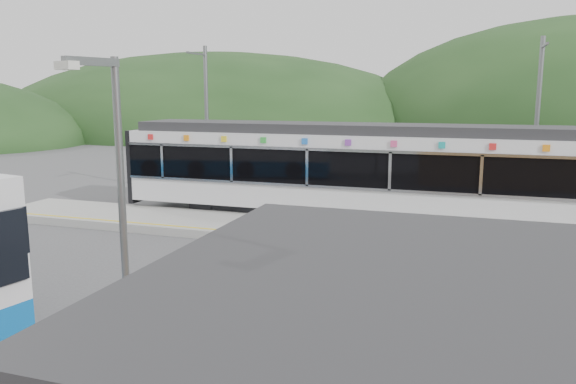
% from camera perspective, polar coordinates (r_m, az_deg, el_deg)
% --- Properties ---
extents(ground, '(120.00, 120.00, 0.00)m').
position_cam_1_polar(ground, '(16.41, 0.55, -7.36)').
color(ground, '#4C4C4F').
rests_on(ground, ground).
extents(hills, '(146.00, 149.00, 26.00)m').
position_cam_1_polar(hills, '(20.81, 21.79, -4.33)').
color(hills, '#1E3D19').
rests_on(hills, ground).
extents(platform, '(26.00, 3.20, 0.30)m').
position_cam_1_polar(platform, '(19.41, 3.56, -4.16)').
color(platform, '#9E9E99').
rests_on(platform, ground).
extents(yellow_line, '(26.00, 0.10, 0.01)m').
position_cam_1_polar(yellow_line, '(18.16, 2.50, -4.64)').
color(yellow_line, yellow).
rests_on(yellow_line, platform).
extents(train, '(20.44, 3.01, 3.74)m').
position_cam_1_polar(train, '(21.33, 9.61, 2.25)').
color(train, black).
rests_on(train, ground).
extents(catenary_mast_west, '(0.18, 1.80, 7.00)m').
position_cam_1_polar(catenary_mast_west, '(26.30, -8.29, 7.20)').
color(catenary_mast_west, slate).
rests_on(catenary_mast_west, ground).
extents(catenary_mast_east, '(0.18, 1.80, 7.00)m').
position_cam_1_polar(catenary_mast_east, '(23.59, 23.93, 6.14)').
color(catenary_mast_east, slate).
rests_on(catenary_mast_east, ground).
extents(lamp_post, '(0.39, 1.01, 5.45)m').
position_cam_1_polar(lamp_post, '(9.19, -16.96, -0.68)').
color(lamp_post, slate).
rests_on(lamp_post, ground).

